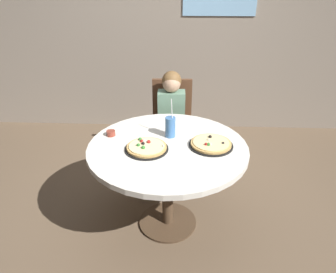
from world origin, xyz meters
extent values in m
plane|color=brown|center=(0.00, 0.00, 0.00)|extent=(8.00, 8.00, 0.00)
cube|color=gray|center=(0.00, 1.99, 1.45)|extent=(5.20, 0.12, 2.90)
cylinder|color=silver|center=(0.00, 0.00, 0.73)|extent=(1.19, 1.19, 0.04)
cylinder|color=#4C3826|center=(0.00, 0.00, 0.36)|extent=(0.09, 0.09, 0.69)
cylinder|color=#4C3826|center=(0.00, 0.00, 0.01)|extent=(0.48, 0.48, 0.02)
cube|color=brown|center=(0.00, 0.82, 0.43)|extent=(0.41, 0.41, 0.04)
cube|color=brown|center=(0.00, 1.00, 0.69)|extent=(0.40, 0.05, 0.52)
cylinder|color=brown|center=(-0.17, 0.64, 0.21)|extent=(0.04, 0.04, 0.41)
cylinder|color=brown|center=(0.17, 0.65, 0.21)|extent=(0.04, 0.04, 0.41)
cylinder|color=brown|center=(-0.17, 0.98, 0.21)|extent=(0.04, 0.04, 0.41)
cylinder|color=brown|center=(0.17, 0.99, 0.21)|extent=(0.04, 0.04, 0.41)
cube|color=#3F4766|center=(0.00, 0.66, 0.23)|extent=(0.25, 0.32, 0.45)
cube|color=slate|center=(0.00, 0.80, 0.67)|extent=(0.26, 0.16, 0.44)
sphere|color=tan|center=(0.00, 0.80, 0.97)|extent=(0.17, 0.17, 0.17)
sphere|color=brown|center=(0.00, 0.82, 0.99)|extent=(0.18, 0.18, 0.18)
cylinder|color=black|center=(-0.15, -0.07, 0.76)|extent=(0.32, 0.32, 0.01)
cylinder|color=tan|center=(-0.15, -0.07, 0.77)|extent=(0.29, 0.29, 0.02)
cylinder|color=beige|center=(-0.15, -0.07, 0.78)|extent=(0.26, 0.26, 0.01)
sphere|color=black|center=(-0.18, -0.05, 0.79)|extent=(0.02, 0.02, 0.02)
sphere|color=#387F33|center=(-0.17, -0.11, 0.79)|extent=(0.03, 0.03, 0.03)
sphere|color=beige|center=(-0.03, -0.07, 0.79)|extent=(0.02, 0.02, 0.02)
sphere|color=#B2231E|center=(-0.19, -0.01, 0.79)|extent=(0.03, 0.03, 0.03)
sphere|color=beige|center=(-0.17, -0.01, 0.79)|extent=(0.03, 0.03, 0.03)
sphere|color=#387F33|center=(-0.21, 0.02, 0.79)|extent=(0.03, 0.03, 0.03)
sphere|color=#B2231E|center=(-0.14, -0.02, 0.79)|extent=(0.03, 0.03, 0.03)
sphere|color=#387F33|center=(-0.21, -0.07, 0.79)|extent=(0.03, 0.03, 0.03)
cylinder|color=black|center=(0.32, 0.01, 0.76)|extent=(0.33, 0.33, 0.01)
cylinder|color=tan|center=(0.32, 0.01, 0.77)|extent=(0.30, 0.30, 0.02)
cylinder|color=beige|center=(0.32, 0.01, 0.78)|extent=(0.27, 0.27, 0.01)
sphere|color=beige|center=(0.31, -0.04, 0.79)|extent=(0.02, 0.02, 0.02)
sphere|color=black|center=(0.40, -0.01, 0.79)|extent=(0.02, 0.02, 0.02)
sphere|color=beige|center=(0.30, 0.03, 0.79)|extent=(0.02, 0.02, 0.02)
sphere|color=black|center=(0.32, 0.08, 0.79)|extent=(0.03, 0.03, 0.03)
sphere|color=#387F33|center=(0.30, -0.04, 0.79)|extent=(0.03, 0.03, 0.03)
sphere|color=#B2231E|center=(0.28, -0.04, 0.79)|extent=(0.02, 0.02, 0.02)
cylinder|color=#3F72B2|center=(0.01, 0.15, 0.83)|extent=(0.08, 0.08, 0.16)
cylinder|color=white|center=(0.03, 0.15, 0.95)|extent=(0.02, 0.03, 0.22)
cylinder|color=brown|center=(-0.45, 0.14, 0.77)|extent=(0.07, 0.07, 0.04)
cylinder|color=white|center=(0.06, 0.43, 0.76)|extent=(0.18, 0.18, 0.01)
camera|label=1|loc=(0.09, -2.06, 1.90)|focal=33.99mm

